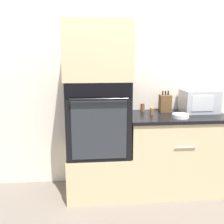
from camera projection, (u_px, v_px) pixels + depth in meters
ground_plane at (132, 204)px, 2.76m from camera, size 12.00×12.00×0.00m
wall_back at (125, 80)px, 3.11m from camera, size 8.00×0.05×2.50m
oven_cabinet_base at (98, 172)px, 2.97m from camera, size 0.68×0.60×0.48m
wall_oven at (98, 117)px, 2.83m from camera, size 0.66×0.64×0.80m
oven_cabinet_upper at (97, 51)px, 2.69m from camera, size 0.68×0.60×0.59m
counter_unit at (175, 152)px, 3.00m from camera, size 1.09×0.63×0.89m
microwave at (199, 101)px, 3.02m from camera, size 0.40×0.31×0.26m
knife_block at (165, 103)px, 3.05m from camera, size 0.13×0.11×0.24m
bowl at (181, 116)px, 2.75m from camera, size 0.18×0.18×0.04m
condiment_jar_near at (143, 108)px, 3.08m from camera, size 0.05×0.05×0.09m
condiment_jar_mid at (151, 111)px, 2.90m from camera, size 0.04×0.04×0.08m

